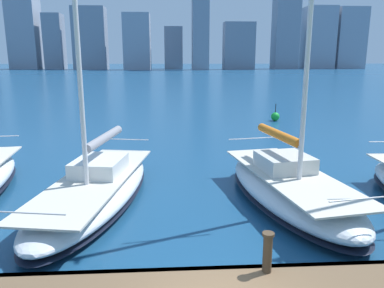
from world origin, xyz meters
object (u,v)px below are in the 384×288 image
(sailboat_grey, at_px, (95,187))
(channel_buoy, at_px, (275,117))
(mooring_post, at_px, (268,252))
(sailboat_orange, at_px, (289,186))

(sailboat_grey, distance_m, channel_buoy, 20.63)
(mooring_post, height_order, channel_buoy, mooring_post)
(sailboat_grey, bearing_deg, sailboat_orange, 175.53)
(sailboat_grey, relative_size, channel_buoy, 9.00)
(mooring_post, bearing_deg, channel_buoy, -106.26)
(sailboat_orange, bearing_deg, mooring_post, 67.39)
(mooring_post, relative_size, channel_buoy, 0.65)
(sailboat_orange, relative_size, sailboat_grey, 0.90)
(sailboat_grey, bearing_deg, mooring_post, 129.66)
(sailboat_orange, distance_m, channel_buoy, 18.30)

